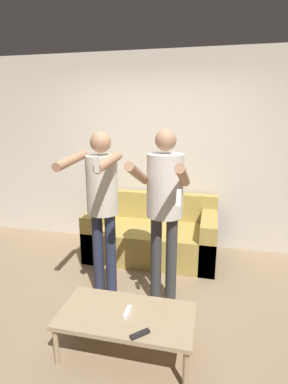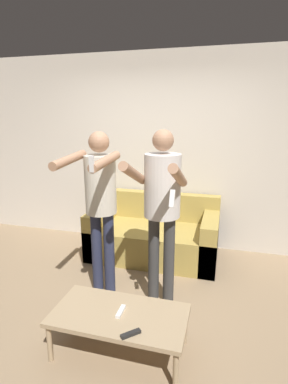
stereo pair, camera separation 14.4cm
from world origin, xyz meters
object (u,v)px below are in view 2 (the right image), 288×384
person_standing_left (100,196)px  person_standing_right (162,199)px  remote_far (121,311)px  remote_near (131,334)px  couch (154,236)px  coffee_table (119,317)px

person_standing_left → person_standing_right: size_ratio=0.98×
remote_far → remote_near: bearing=-54.7°
person_standing_right → remote_near: 1.19m
person_standing_left → remote_near: 1.33m
person_standing_left → person_standing_right: person_standing_right is taller
couch → remote_far: (0.15, -1.76, 0.09)m
person_standing_left → remote_near: (0.61, -0.94, -0.71)m
person_standing_left → couch: bearing=73.3°
coffee_table → remote_far: bearing=42.8°
coffee_table → remote_near: bearing=-52.2°
couch → person_standing_left: (-0.31, -1.04, 0.81)m
couch → remote_near: couch is taller
coffee_table → remote_far: 0.05m
coffee_table → remote_far: (0.01, 0.01, 0.05)m
person_standing_right → coffee_table: person_standing_right is taller
remote_near → person_standing_right: bearing=89.3°
person_standing_left → remote_near: bearing=-56.8°
couch → remote_far: size_ratio=11.18×
person_standing_left → person_standing_right: (0.62, 0.00, 0.03)m
person_standing_left → person_standing_right: 0.63m
couch → person_standing_right: 1.37m
person_standing_right → coffee_table: size_ratio=1.64×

